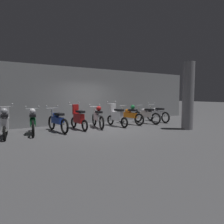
# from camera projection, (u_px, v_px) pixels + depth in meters

# --- Properties ---
(ground_plane) EXTENTS (80.00, 80.00, 0.00)m
(ground_plane) POSITION_uv_depth(u_px,v_px,m) (101.00, 128.00, 9.43)
(ground_plane) COLOR #4C4C4F
(back_wall) EXTENTS (16.14, 0.30, 3.15)m
(back_wall) POSITION_uv_depth(u_px,v_px,m) (83.00, 96.00, 11.15)
(back_wall) COLOR gray
(back_wall) RESTS_ON ground
(motorbike_slot_0) EXTENTS (0.59, 1.68, 1.29)m
(motorbike_slot_0) POSITION_uv_depth(u_px,v_px,m) (5.00, 123.00, 7.40)
(motorbike_slot_0) COLOR black
(motorbike_slot_0) RESTS_ON ground
(motorbike_slot_1) EXTENTS (0.58, 1.94, 1.15)m
(motorbike_slot_1) POSITION_uv_depth(u_px,v_px,m) (33.00, 121.00, 8.08)
(motorbike_slot_1) COLOR black
(motorbike_slot_1) RESTS_ON ground
(motorbike_slot_2) EXTENTS (0.58, 1.94, 1.15)m
(motorbike_slot_2) POSITION_uv_depth(u_px,v_px,m) (57.00, 121.00, 8.58)
(motorbike_slot_2) COLOR black
(motorbike_slot_2) RESTS_ON ground
(motorbike_slot_3) EXTENTS (0.59, 1.68, 1.29)m
(motorbike_slot_3) POSITION_uv_depth(u_px,v_px,m) (78.00, 118.00, 9.17)
(motorbike_slot_3) COLOR black
(motorbike_slot_3) RESTS_ON ground
(motorbike_slot_4) EXTENTS (0.63, 1.93, 1.15)m
(motorbike_slot_4) POSITION_uv_depth(u_px,v_px,m) (98.00, 117.00, 9.71)
(motorbike_slot_4) COLOR black
(motorbike_slot_4) RESTS_ON ground
(motorbike_slot_5) EXTENTS (0.59, 1.68, 1.29)m
(motorbike_slot_5) POSITION_uv_depth(u_px,v_px,m) (117.00, 116.00, 10.08)
(motorbike_slot_5) COLOR black
(motorbike_slot_5) RESTS_ON ground
(motorbike_slot_6) EXTENTS (0.61, 1.93, 1.08)m
(motorbike_slot_6) POSITION_uv_depth(u_px,v_px,m) (130.00, 115.00, 10.79)
(motorbike_slot_6) COLOR black
(motorbike_slot_6) RESTS_ON ground
(motorbike_slot_7) EXTENTS (0.57, 1.94, 1.03)m
(motorbike_slot_7) POSITION_uv_depth(u_px,v_px,m) (146.00, 115.00, 11.16)
(motorbike_slot_7) COLOR black
(motorbike_slot_7) RESTS_ON ground
(motorbike_slot_8) EXTENTS (0.59, 1.95, 1.15)m
(motorbike_slot_8) POSITION_uv_depth(u_px,v_px,m) (157.00, 114.00, 11.83)
(motorbike_slot_8) COLOR black
(motorbike_slot_8) RESTS_ON ground
(support_pillar) EXTENTS (0.52, 0.52, 3.15)m
(support_pillar) POSITION_uv_depth(u_px,v_px,m) (188.00, 96.00, 9.13)
(support_pillar) COLOR gray
(support_pillar) RESTS_ON ground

